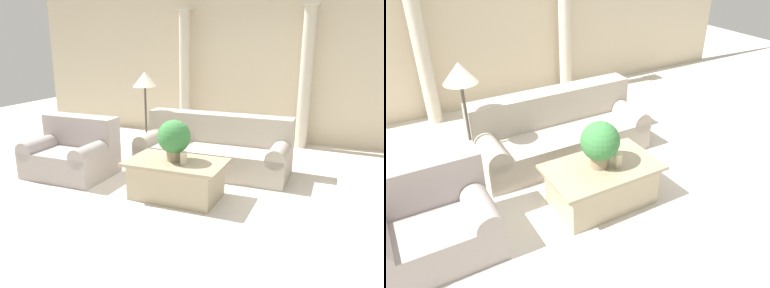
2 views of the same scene
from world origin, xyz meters
TOP-DOWN VIEW (x-y plane):
  - ground_plane at (0.00, 0.00)m, footprint 16.00×16.00m
  - wall_back at (0.00, 2.96)m, footprint 10.00×0.06m
  - sofa_long at (0.00, 0.77)m, footprint 2.34×0.90m
  - loveseat at (-1.92, -0.22)m, footprint 1.22×0.90m
  - coffee_table at (-0.10, -0.44)m, footprint 1.25×0.76m
  - potted_plant at (-0.13, -0.43)m, footprint 0.42×0.42m
  - pillar_candle at (0.05, -0.53)m, footprint 0.09×0.09m
  - floor_lamp at (-1.20, 0.78)m, footprint 0.39×0.39m
  - column_left at (-1.31, 2.67)m, footprint 0.31×0.31m
  - column_right at (1.12, 2.67)m, footprint 0.31×0.31m

SIDE VIEW (x-z plane):
  - ground_plane at x=0.00m, z-range 0.00..0.00m
  - coffee_table at x=-0.10m, z-range 0.01..0.50m
  - sofa_long at x=0.00m, z-range -0.10..0.77m
  - loveseat at x=-1.92m, z-range -0.09..0.77m
  - pillar_candle at x=0.05m, z-range 0.49..0.65m
  - potted_plant at x=-0.13m, z-range 0.53..1.05m
  - floor_lamp at x=-1.20m, z-range 0.53..2.03m
  - column_left at x=-1.31m, z-range 0.03..2.66m
  - column_right at x=1.12m, z-range 0.03..2.66m
  - wall_back at x=0.00m, z-range 0.00..3.20m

